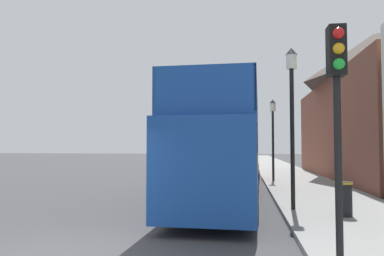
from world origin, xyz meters
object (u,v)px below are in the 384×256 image
object	(u,v)px
lamp_post_nearest	(292,98)
lamp_post_second	(273,124)
litter_bin	(344,198)
parked_car_ahead_of_bus	(244,169)
traffic_signal	(337,89)
tour_bus	(224,154)

from	to	relation	value
lamp_post_nearest	lamp_post_second	size ratio (longest dim) A/B	1.10
litter_bin	parked_car_ahead_of_bus	bearing A→B (deg)	103.74
parked_car_ahead_of_bus	litter_bin	world-z (taller)	parked_car_ahead_of_bus
lamp_post_nearest	traffic_signal	bearing A→B (deg)	-89.35
tour_bus	traffic_signal	size ratio (longest dim) A/B	2.77
parked_car_ahead_of_bus	lamp_post_nearest	size ratio (longest dim) A/B	0.82
lamp_post_second	litter_bin	distance (m)	10.83
lamp_post_nearest	lamp_post_second	distance (m)	9.51
traffic_signal	lamp_post_nearest	world-z (taller)	lamp_post_nearest
parked_car_ahead_of_bus	lamp_post_second	bearing A→B (deg)	-21.12
lamp_post_second	traffic_signal	bearing A→B (deg)	-90.32
tour_bus	lamp_post_nearest	world-z (taller)	lamp_post_nearest
traffic_signal	lamp_post_nearest	xyz separation A→B (m)	(-0.06, 5.37, 0.53)
tour_bus	litter_bin	distance (m)	4.60
parked_car_ahead_of_bus	traffic_signal	bearing A→B (deg)	-81.32
parked_car_ahead_of_bus	traffic_signal	world-z (taller)	traffic_signal
parked_car_ahead_of_bus	litter_bin	size ratio (longest dim) A/B	4.30
litter_bin	lamp_post_nearest	bearing A→B (deg)	142.83
parked_car_ahead_of_bus	litter_bin	distance (m)	11.51
traffic_signal	parked_car_ahead_of_bus	bearing A→B (deg)	95.67
lamp_post_nearest	litter_bin	distance (m)	3.31
lamp_post_nearest	tour_bus	bearing A→B (deg)	139.69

